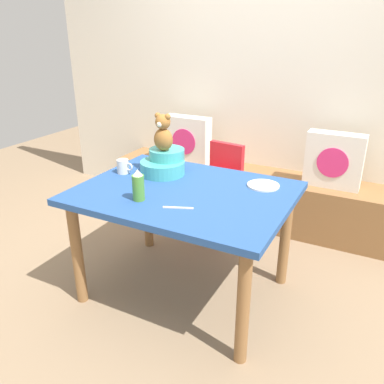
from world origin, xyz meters
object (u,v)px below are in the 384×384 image
object	(u,v)px
highchair	(218,179)
dinner_plate_near	(263,185)
pillow_floral_left	(187,140)
teddy_bear	(163,133)
ketchup_bottle	(138,186)
dining_table	(185,205)
pillow_floral_right	(334,160)
infant_seat_teal	(164,163)
coffee_mug	(123,166)

from	to	relation	value
highchair	dinner_plate_near	bearing A→B (deg)	-44.41
pillow_floral_left	teddy_bear	xyz separation A→B (m)	(0.36, -1.02, 0.34)
ketchup_bottle	teddy_bear	bearing A→B (deg)	102.85
dining_table	dinner_plate_near	distance (m)	0.51
dinner_plate_near	pillow_floral_left	bearing A→B (deg)	137.94
pillow_floral_left	dining_table	world-z (taller)	pillow_floral_left
dinner_plate_near	pillow_floral_right	bearing A→B (deg)	73.11
dining_table	pillow_floral_right	bearing A→B (deg)	60.38
pillow_floral_right	teddy_bear	xyz separation A→B (m)	(-0.96, -1.02, 0.34)
highchair	teddy_bear	distance (m)	0.79
infant_seat_teal	ketchup_bottle	size ratio (longest dim) A/B	1.78
ketchup_bottle	coffee_mug	bearing A→B (deg)	137.02
pillow_floral_left	dinner_plate_near	xyz separation A→B (m)	(1.04, -0.94, 0.07)
pillow_floral_right	infant_seat_teal	bearing A→B (deg)	-133.39
highchair	dinner_plate_near	xyz separation A→B (m)	(0.53, -0.52, 0.22)
highchair	teddy_bear	xyz separation A→B (m)	(-0.14, -0.60, 0.50)
coffee_mug	pillow_floral_right	bearing A→B (deg)	43.47
infant_seat_teal	dinner_plate_near	size ratio (longest dim) A/B	1.65
teddy_bear	pillow_floral_left	bearing A→B (deg)	109.72
teddy_bear	coffee_mug	xyz separation A→B (m)	(-0.25, -0.13, -0.23)
highchair	ketchup_bottle	distance (m)	1.10
pillow_floral_right	dinner_plate_near	xyz separation A→B (m)	(-0.28, -0.94, 0.07)
pillow_floral_left	coffee_mug	size ratio (longest dim) A/B	3.67
pillow_floral_left	coffee_mug	world-z (taller)	pillow_floral_left
infant_seat_teal	coffee_mug	size ratio (longest dim) A/B	2.75
dining_table	ketchup_bottle	bearing A→B (deg)	-123.30
pillow_floral_left	highchair	distance (m)	0.67
pillow_floral_left	highchair	xyz separation A→B (m)	(0.51, -0.42, -0.16)
pillow_floral_right	dinner_plate_near	bearing A→B (deg)	-106.89
highchair	ketchup_bottle	bearing A→B (deg)	-92.16
highchair	pillow_floral_left	bearing A→B (deg)	140.62
ketchup_bottle	dinner_plate_near	world-z (taller)	ketchup_bottle
pillow_floral_left	dining_table	xyz separation A→B (m)	(0.63, -1.22, -0.04)
dinner_plate_near	highchair	bearing A→B (deg)	135.59
ketchup_bottle	dinner_plate_near	xyz separation A→B (m)	(0.57, 0.53, -0.08)
coffee_mug	highchair	bearing A→B (deg)	61.87
pillow_floral_right	coffee_mug	distance (m)	1.66
infant_seat_teal	teddy_bear	size ratio (longest dim) A/B	1.32
infant_seat_teal	teddy_bear	xyz separation A→B (m)	(-0.00, -0.00, 0.21)
pillow_floral_left	ketchup_bottle	distance (m)	1.55
dining_table	teddy_bear	size ratio (longest dim) A/B	5.13
infant_seat_teal	teddy_bear	bearing A→B (deg)	-90.00
dining_table	highchair	world-z (taller)	highchair
pillow_floral_right	ketchup_bottle	xyz separation A→B (m)	(-0.86, -1.47, 0.15)
infant_seat_teal	ketchup_bottle	distance (m)	0.46
ketchup_bottle	coffee_mug	world-z (taller)	ketchup_bottle
pillow_floral_right	infant_seat_teal	distance (m)	1.40
ketchup_bottle	dinner_plate_near	distance (m)	0.78
dining_table	ketchup_bottle	distance (m)	0.35
ketchup_bottle	infant_seat_teal	bearing A→B (deg)	102.84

